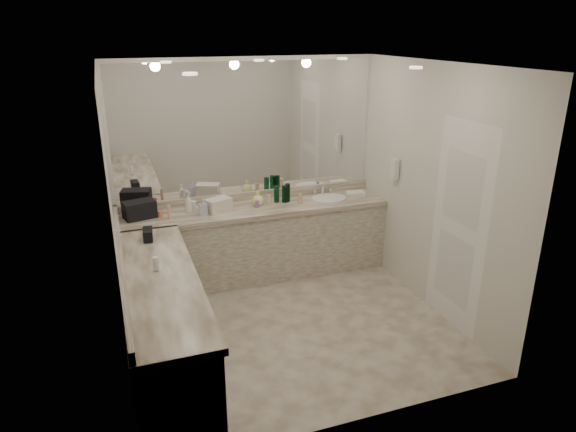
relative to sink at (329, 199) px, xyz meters
name	(u,v)px	position (x,y,z in m)	size (l,w,h in m)	color
floor	(290,323)	(-0.95, -1.20, -0.90)	(3.20, 3.20, 0.00)	#BFB3A1
ceiling	(290,64)	(-0.95, -1.20, 1.71)	(3.20, 3.20, 0.00)	white
wall_back	(248,168)	(-0.95, 0.30, 0.41)	(3.20, 0.02, 2.60)	beige
wall_left	(114,226)	(-2.55, -1.20, 0.41)	(0.02, 3.00, 2.60)	beige
wall_right	(432,189)	(0.65, -1.20, 0.41)	(0.02, 3.00, 2.60)	beige
vanity_back_base	(257,244)	(-0.95, 0.00, -0.48)	(3.20, 0.60, 0.84)	beige
vanity_back_top	(256,209)	(-0.95, -0.01, -0.03)	(3.20, 0.64, 0.06)	beige
vanity_left_base	(163,326)	(-2.25, -1.50, -0.48)	(0.60, 2.40, 0.84)	beige
vanity_left_top	(159,280)	(-2.24, -1.50, -0.03)	(0.64, 2.42, 0.06)	beige
backsplash_back	(249,196)	(-0.95, 0.28, 0.05)	(3.20, 0.04, 0.10)	beige
backsplash_left	(121,263)	(-2.53, -1.20, 0.05)	(0.04, 3.00, 0.10)	beige
mirror_back	(247,129)	(-0.95, 0.29, 0.88)	(3.12, 0.01, 1.55)	white
mirror_left	(109,172)	(-2.54, -1.20, 0.88)	(0.01, 2.92, 1.55)	white
sink	(329,199)	(0.00, 0.00, 0.00)	(0.44, 0.44, 0.03)	white
faucet	(322,188)	(0.00, 0.21, 0.07)	(0.24, 0.16, 0.14)	silver
wall_phone	(395,169)	(0.61, -0.50, 0.46)	(0.06, 0.10, 0.24)	white
door	(458,228)	(0.64, -1.70, 0.16)	(0.02, 0.82, 2.10)	white
black_toiletry_bag	(139,210)	(-2.28, 0.06, 0.10)	(0.34, 0.21, 0.19)	black
black_bag_spill	(148,235)	(-2.25, -0.62, 0.06)	(0.09, 0.20, 0.11)	black
cream_cosmetic_case	(218,205)	(-1.40, -0.02, 0.09)	(0.28, 0.17, 0.16)	beige
hand_towel	(356,193)	(0.38, 0.02, 0.02)	(0.23, 0.15, 0.04)	white
lotion_left	(156,265)	(-2.25, -1.37, 0.07)	(0.05, 0.05, 0.12)	white
soap_bottle_a	(189,204)	(-1.73, 0.06, 0.11)	(0.08, 0.08, 0.21)	white
soap_bottle_b	(203,207)	(-1.59, -0.08, 0.10)	(0.09, 0.09, 0.19)	silver
soap_bottle_c	(258,198)	(-0.91, 0.04, 0.10)	(0.14, 0.14, 0.18)	#FFF995
green_bottle_0	(285,194)	(-0.57, 0.04, 0.11)	(0.07, 0.07, 0.21)	#0C4D2A
green_bottle_1	(277,194)	(-0.66, 0.08, 0.10)	(0.07, 0.07, 0.20)	#0C4D2A
green_bottle_2	(288,192)	(-0.52, 0.09, 0.11)	(0.06, 0.06, 0.21)	#0C4D2A
green_bottle_3	(287,194)	(-0.53, 0.05, 0.10)	(0.06, 0.06, 0.20)	#0C4D2A
amenity_bottle_0	(262,201)	(-0.84, 0.09, 0.04)	(0.05, 0.05, 0.07)	silver
amenity_bottle_1	(269,199)	(-0.78, 0.04, 0.06)	(0.05, 0.05, 0.12)	#E0B28C
amenity_bottle_2	(300,198)	(-0.41, -0.06, 0.07)	(0.05, 0.05, 0.12)	#E0B28C
amenity_bottle_3	(257,204)	(-0.94, -0.03, 0.05)	(0.05, 0.05, 0.08)	#9966B2
amenity_bottle_4	(160,214)	(-2.06, 0.03, 0.04)	(0.06, 0.06, 0.07)	#E57F66
amenity_bottle_5	(169,212)	(-1.97, -0.06, 0.08)	(0.04, 0.04, 0.15)	#E0B28C
amenity_bottle_6	(194,206)	(-1.67, 0.10, 0.06)	(0.05, 0.05, 0.12)	white
amenity_bottle_7	(192,207)	(-1.69, 0.06, 0.07)	(0.05, 0.05, 0.13)	silver
amenity_bottle_8	(145,213)	(-2.23, 0.04, 0.06)	(0.06, 0.06, 0.12)	white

